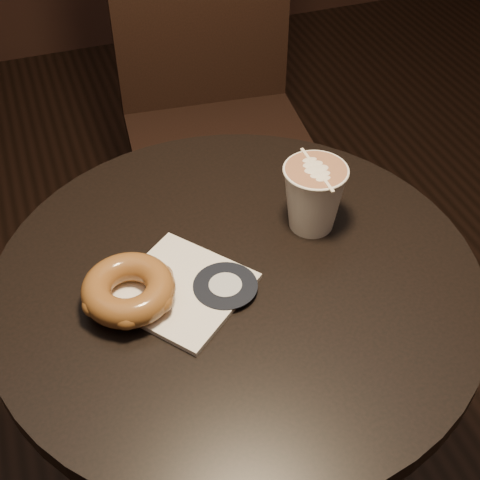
% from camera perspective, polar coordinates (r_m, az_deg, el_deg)
% --- Properties ---
extents(cafe_table, '(0.70, 0.70, 0.75)m').
position_cam_1_polar(cafe_table, '(1.10, -0.21, -10.10)').
color(cafe_table, black).
rests_on(cafe_table, ground).
extents(chair, '(0.47, 0.47, 1.08)m').
position_cam_1_polar(chair, '(1.66, -2.46, 13.18)').
color(chair, black).
rests_on(chair, ground).
extents(pastry_bag, '(0.23, 0.23, 0.01)m').
position_cam_1_polar(pastry_bag, '(0.93, -5.03, -4.23)').
color(pastry_bag, white).
rests_on(pastry_bag, cafe_table).
extents(doughnut, '(0.13, 0.13, 0.04)m').
position_cam_1_polar(doughnut, '(0.90, -9.50, -4.19)').
color(doughnut, brown).
rests_on(doughnut, pastry_bag).
extents(latte_cup, '(0.10, 0.10, 0.11)m').
position_cam_1_polar(latte_cup, '(1.00, 6.28, 3.61)').
color(latte_cup, white).
rests_on(latte_cup, cafe_table).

